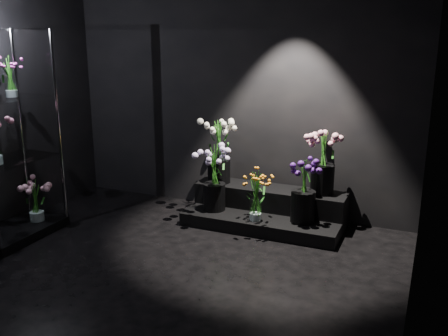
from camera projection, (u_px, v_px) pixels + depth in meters
The scene contains 12 objects.
floor at pixel (145, 283), 4.08m from camera, with size 4.00×4.00×0.00m, color black.
wall_back at pixel (237, 87), 5.48m from camera, with size 4.00×4.00×0.00m, color black.
wall_right at pixel (425, 135), 2.95m from camera, with size 4.00×4.00×0.00m, color black.
display_riser at pixel (267, 209), 5.34m from camera, with size 1.64×0.73×0.36m.
display_case at pixel (6, 138), 4.76m from camera, with size 0.55×0.92×2.02m.
bouquet_orange_bells at pixel (256, 195), 5.00m from camera, with size 0.32×0.32×0.51m.
bouquet_lilac at pixel (214, 173), 5.27m from camera, with size 0.47×0.47×0.71m.
bouquet_purple at pixel (304, 188), 4.94m from camera, with size 0.41×0.41×0.63m.
bouquet_cream_roses at pixel (219, 147), 5.46m from camera, with size 0.40×0.40×0.70m.
bouquet_pink_roses at pixel (323, 158), 5.09m from camera, with size 0.43×0.43×0.65m.
bouquet_case_magenta at pixel (10, 76), 4.72m from camera, with size 0.25×0.25×0.39m.
bouquet_case_base_pink at pixel (35, 200), 5.12m from camera, with size 0.41×0.41×0.43m.
Camera 1 is at (2.05, -3.13, 1.99)m, focal length 40.00 mm.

